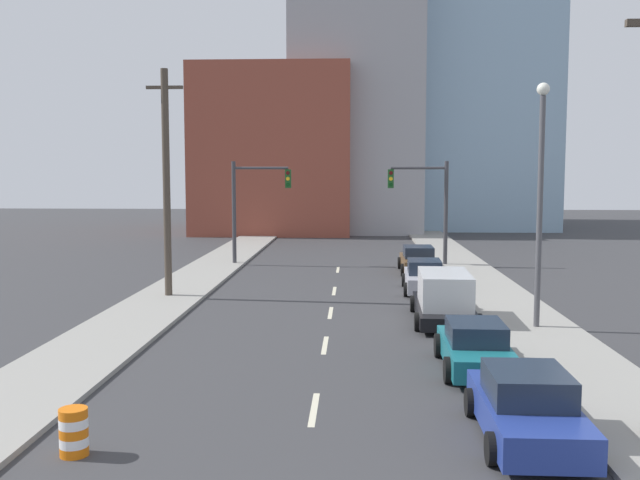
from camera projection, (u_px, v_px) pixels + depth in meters
name	position (u px, v px, depth m)	size (l,w,h in m)	color
sidewalk_left	(242.00, 248.00, 51.89)	(3.20, 88.50, 0.14)	gray
sidewalk_right	(442.00, 249.00, 51.20)	(3.20, 88.50, 0.14)	gray
lane_stripe_at_9m	(314.00, 409.00, 16.77)	(0.16, 2.40, 0.01)	beige
lane_stripe_at_16m	(325.00, 345.00, 22.98)	(0.16, 2.40, 0.01)	beige
lane_stripe_at_21m	(331.00, 313.00, 28.26)	(0.16, 2.40, 0.01)	beige
lane_stripe_at_26m	(334.00, 291.00, 33.46)	(0.16, 2.40, 0.01)	beige
lane_stripe_at_33m	(338.00, 270.00, 40.71)	(0.16, 2.40, 0.01)	beige
building_brick_left	(277.00, 152.00, 67.94)	(14.00, 16.00, 14.96)	brown
building_office_center	(356.00, 101.00, 71.06)	(12.00, 20.00, 25.33)	#99999E
building_glass_right	(476.00, 85.00, 74.25)	(13.00, 20.00, 29.18)	#8CADC6
traffic_signal_left	(250.00, 199.00, 42.43)	(3.55, 0.35, 6.21)	#38383D
traffic_signal_right	(430.00, 199.00, 41.92)	(3.55, 0.35, 6.21)	#38383D
utility_pole_left_mid	(166.00, 182.00, 31.07)	(1.60, 0.32, 10.01)	#473D33
traffic_barrel	(74.00, 432.00, 14.00)	(0.56, 0.56, 0.95)	orange
street_lamp	(540.00, 189.00, 24.67)	(0.44, 0.44, 8.62)	#4C4C51
sedan_blue	(527.00, 408.00, 14.82)	(2.15, 4.46, 1.48)	navy
sedan_teal	(475.00, 348.00, 20.05)	(2.08, 4.40, 1.38)	#196B75
box_truck_black	(444.00, 298.00, 26.45)	(2.47, 5.68, 1.88)	black
sedan_silver	(424.00, 277.00, 33.24)	(2.11, 4.65, 1.49)	#B2B2BC
sedan_brown	(418.00, 260.00, 39.62)	(2.11, 4.81, 1.46)	brown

